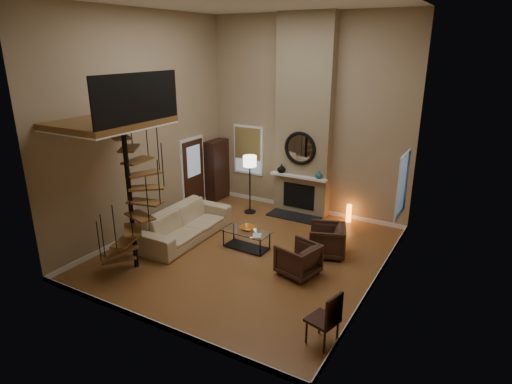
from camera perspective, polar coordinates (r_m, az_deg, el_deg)
The scene contains 33 objects.
ground at distance 10.35m, azimuth -1.11°, elevation -8.01°, with size 6.00×6.50×0.01m, color #9C6532.
back_wall at distance 12.28m, azimuth 6.74°, elevation 9.73°, with size 6.00×0.02×5.50m, color #9E8866.
front_wall at distance 6.94m, azimuth -15.21°, elevation 2.10°, with size 6.00×0.02×5.50m, color #9E8866.
left_wall at distance 11.25m, azimuth -14.57°, elevation 8.43°, with size 0.02×6.50×5.50m, color #9E8866.
right_wall at distance 8.32m, azimuth 16.83°, elevation 4.70°, with size 0.02×6.50×5.50m, color #9E8866.
ceiling at distance 9.27m, azimuth -1.35°, elevation 23.95°, with size 6.00×6.50×0.01m, color silver.
baseboard_back at distance 12.97m, azimuth 6.27°, elevation -2.09°, with size 6.00×0.02×0.12m, color white.
baseboard_front at distance 8.11m, azimuth -13.48°, elevation -16.39°, with size 6.00×0.02×0.12m, color white.
baseboard_left at distance 12.00m, azimuth -13.49°, elevation -4.29°, with size 0.02×6.50×0.12m, color white.
baseboard_right at distance 9.32m, azimuth 15.19°, elevation -11.52°, with size 0.02×6.50×0.12m, color white.
chimney_breast at distance 12.11m, azimuth 6.38°, elevation 9.62°, with size 1.60×0.38×5.50m, color #877758.
hearth at distance 12.41m, azimuth 5.01°, elevation -3.22°, with size 1.50×0.60×0.04m, color black.
firebox at distance 12.47m, azimuth 5.64°, elevation -0.53°, with size 0.95×0.02×0.72m, color black.
mantel at distance 12.22m, azimuth 5.57°, elevation 2.02°, with size 1.70×0.18×0.06m, color white.
mirror_frame at distance 12.07m, azimuth 5.81°, elevation 5.73°, with size 0.94×0.94×0.10m, color black.
mirror_disc at distance 12.07m, azimuth 5.83°, elevation 5.74°, with size 0.80×0.80×0.01m, color white.
vase_left at distance 12.44m, azimuth 3.37°, elevation 3.12°, with size 0.24×0.24×0.25m, color black.
vase_right at distance 11.99m, azimuth 8.28°, elevation 2.26°, with size 0.20×0.20×0.21m, color #175353.
window_back at distance 13.33m, azimuth -1.04°, elevation 5.63°, with size 1.02×0.06×1.52m.
window_right at distance 10.51m, azimuth 18.73°, elevation 1.00°, with size 0.06×1.02×1.52m.
entry_door at distance 12.92m, azimuth -8.30°, elevation 2.38°, with size 0.10×1.05×2.16m.
loft at distance 9.26m, azimuth -18.28°, elevation 9.00°, with size 1.70×2.20×1.09m.
spiral_stair at distance 9.42m, azimuth -16.26°, elevation 0.21°, with size 1.47×1.47×4.06m.
hutch at distance 13.65m, azimuth -5.18°, elevation 2.97°, with size 0.39×0.83×1.86m, color black.
sofa at distance 11.06m, azimuth -9.26°, elevation -4.14°, with size 2.70×1.06×0.79m, color tan.
armchair_near at distance 10.25m, azimuth 9.77°, elevation -6.34°, with size 0.81×0.83×0.76m, color #41271E.
armchair_far at distance 9.29m, azimuth 5.93°, elevation -8.96°, with size 0.76×0.78×0.71m, color #41271E.
coffee_table at distance 10.45m, azimuth -1.28°, elevation -5.98°, with size 1.18×0.61×0.44m.
bowl at distance 10.40m, azimuth -1.14°, elevation -4.81°, with size 0.38×0.38×0.09m, color orange.
book at distance 10.09m, azimuth -0.02°, elevation -5.79°, with size 0.20×0.27×0.03m, color gray.
floor_lamp at distance 12.28m, azimuth -0.82°, elevation 3.48°, with size 0.38×0.38×1.70m.
accent_lamp at distance 12.25m, azimuth 12.14°, elevation -2.75°, with size 0.14×0.14×0.49m, color orange.
side_chair at distance 7.30m, azimuth 9.38°, elevation -16.03°, with size 0.55×0.55×0.97m.
Camera 1 is at (4.77, -7.90, 4.67)m, focal length 30.34 mm.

